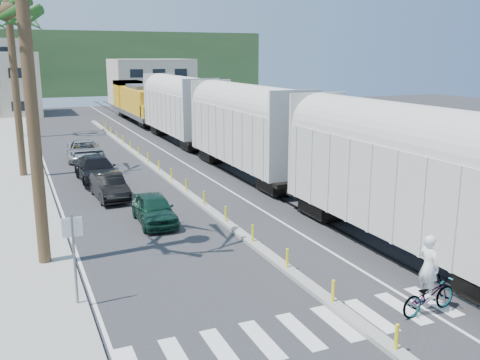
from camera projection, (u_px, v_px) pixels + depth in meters
name	position (u px, v px, depth m)	size (l,w,h in m)	color
ground	(316.00, 293.00, 17.51)	(140.00, 140.00, 0.00)	#28282B
sidewalk	(19.00, 168.00, 36.63)	(3.00, 90.00, 0.15)	gray
rails	(193.00, 148.00, 44.49)	(1.56, 100.00, 0.06)	black
median	(159.00, 171.00, 35.37)	(0.45, 60.00, 0.85)	gray
crosswalk	(351.00, 320.00, 15.72)	(14.00, 2.20, 0.01)	silver
lane_markings	(113.00, 162.00, 39.07)	(9.42, 90.00, 0.01)	silver
freight_train	(215.00, 121.00, 39.17)	(3.00, 60.94, 5.85)	beige
palm_trees	(11.00, 1.00, 32.27)	(3.50, 37.20, 13.75)	brown
street_sign	(74.00, 247.00, 16.06)	(0.60, 0.08, 3.00)	slate
buildings	(25.00, 78.00, 78.22)	(38.00, 27.00, 10.00)	#BDB396
hillside	(54.00, 63.00, 105.68)	(80.00, 20.00, 12.00)	#385628
car_lead	(154.00, 209.00, 24.66)	(1.75, 4.08, 1.37)	#103023
car_second	(109.00, 186.00, 28.85)	(1.68, 4.28, 1.39)	black
car_third	(97.00, 169.00, 32.72)	(2.32, 5.36, 1.54)	black
car_rear	(84.00, 151.00, 39.50)	(2.76, 5.31, 1.43)	#A3A5A8
cyclist	(429.00, 288.00, 15.99)	(1.22, 2.28, 2.48)	#9EA0A5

